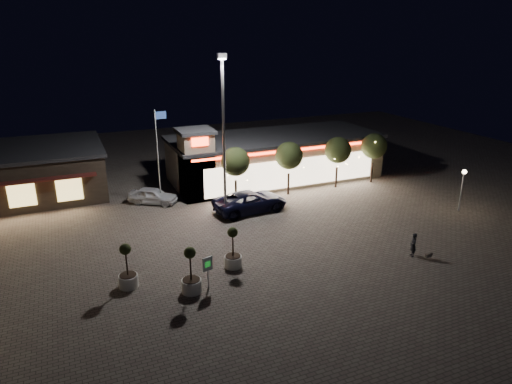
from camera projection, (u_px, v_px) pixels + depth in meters
name	position (u px, v px, depth m)	size (l,w,h in m)	color
ground	(239.00, 269.00, 28.05)	(90.00, 90.00, 0.00)	#61584F
retail_building	(271.00, 157.00, 44.55)	(20.40, 8.40, 6.10)	tan
restaurant_building	(5.00, 174.00, 39.47)	(16.40, 11.00, 4.30)	#382D23
floodlight_pole	(224.00, 129.00, 33.40)	(0.60, 0.40, 12.38)	gray
flagpole	(159.00, 149.00, 37.04)	(0.95, 0.10, 8.00)	white
lamp_post_east	(463.00, 182.00, 36.37)	(0.36, 0.36, 3.48)	gray
string_tree_a	(235.00, 162.00, 37.89)	(2.42, 2.42, 4.79)	#332319
string_tree_b	(289.00, 156.00, 39.74)	(2.42, 2.42, 4.79)	#332319
string_tree_c	(338.00, 150.00, 41.59)	(2.42, 2.42, 4.79)	#332319
string_tree_d	(374.00, 146.00, 43.07)	(2.42, 2.42, 4.79)	#332319
pickup_truck	(251.00, 201.00, 36.80)	(2.81, 6.09, 1.69)	black
white_sedan	(153.00, 196.00, 38.49)	(1.65, 4.10, 1.40)	silver
pedestrian	(413.00, 245.00, 29.35)	(0.59, 0.38, 1.61)	black
dog	(430.00, 255.00, 29.16)	(0.53, 0.19, 0.29)	#59514C
planter_left	(128.00, 274.00, 25.81)	(1.10, 1.10, 2.70)	silver
planter_mid	(191.00, 278.00, 25.29)	(1.12, 1.12, 2.76)	silver
planter_right	(233.00, 255.00, 28.02)	(1.08, 1.08, 2.65)	silver
valet_sign	(208.00, 267.00, 25.48)	(0.64, 0.23, 1.96)	gray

